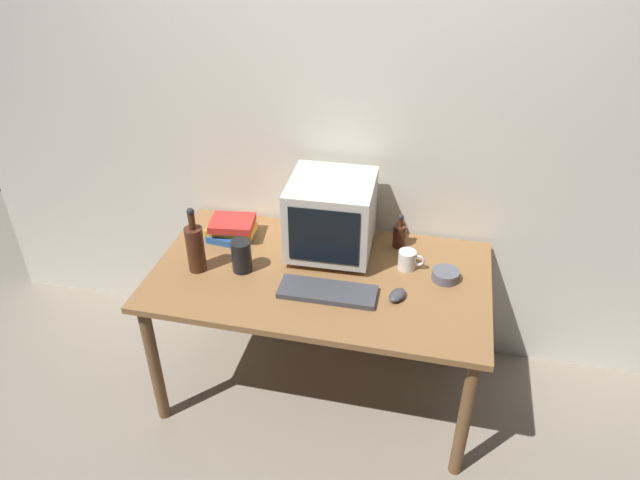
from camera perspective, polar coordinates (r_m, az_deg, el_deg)
ground_plane at (r=3.13m, az=0.00°, el=-13.76°), size 6.00×6.00×0.00m
back_wall at (r=2.81m, az=2.23°, el=11.49°), size 4.00×0.08×2.50m
desk at (r=2.70m, az=0.00°, el=-4.61°), size 1.51×0.84×0.71m
crt_monitor at (r=2.70m, az=1.09°, el=2.33°), size 0.39×0.40×0.37m
keyboard at (r=2.53m, az=0.74°, el=-5.04°), size 0.42×0.16×0.02m
computer_mouse at (r=2.52m, az=7.49°, el=-5.30°), size 0.09×0.12×0.04m
bottle_tall at (r=2.67m, az=-11.99°, el=-0.67°), size 0.08×0.08×0.32m
bottle_short at (r=2.83m, az=7.71°, el=0.53°), size 0.06×0.06×0.17m
book_stack at (r=2.90m, az=-8.57°, el=1.08°), size 0.24×0.20×0.10m
mug at (r=2.69m, az=8.48°, el=-1.92°), size 0.12×0.08×0.09m
cd_spindle at (r=2.66m, az=12.04°, el=-3.35°), size 0.12×0.12×0.04m
metal_canister at (r=2.66m, az=-7.61°, el=-1.55°), size 0.09×0.09×0.15m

